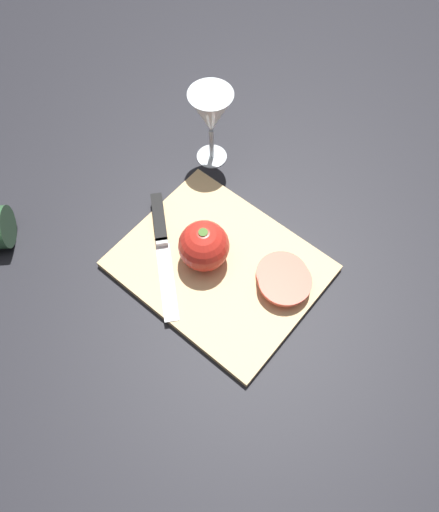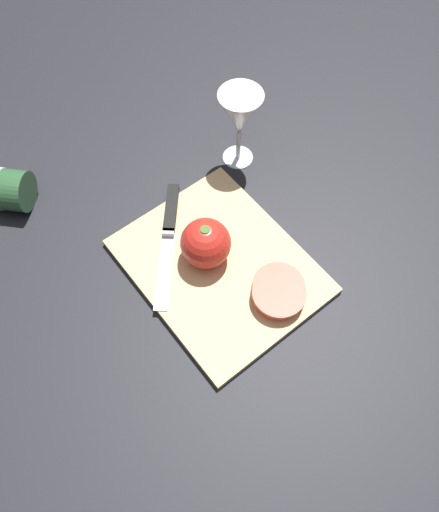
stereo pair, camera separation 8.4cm
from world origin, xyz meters
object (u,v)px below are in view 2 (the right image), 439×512
Objects in this scene: tomato_slice_stack_near at (279,290)px; whole_tomato at (206,243)px; wine_glass at (240,116)px; knife at (170,221)px.

whole_tomato is at bearing 21.34° from tomato_slice_stack_near.
whole_tomato is (-0.15, 0.19, -0.06)m from wine_glass.
wine_glass reaches higher than knife.
whole_tomato is 0.14m from tomato_slice_stack_near.
knife is 1.96× the size of tomato_slice_stack_near.
tomato_slice_stack_near is at bearing 153.28° from wine_glass.
whole_tomato is 0.84× the size of tomato_slice_stack_near.
wine_glass is 0.80× the size of knife.
whole_tomato is 0.10m from knife.
knife is (-0.05, 0.20, -0.09)m from wine_glass.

